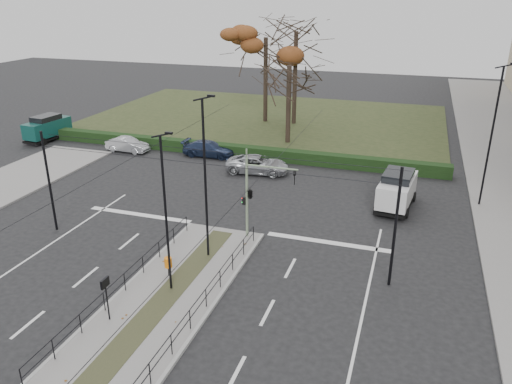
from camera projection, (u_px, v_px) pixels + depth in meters
ground at (190, 272)px, 25.05m from camera, size 140.00×140.00×0.00m
median_island at (166, 298)px, 22.82m from camera, size 4.40×15.00×0.14m
park at (265, 119)px, 54.97m from camera, size 38.00×26.00×0.10m
hedge at (219, 149)px, 42.99m from camera, size 38.00×1.00×1.00m
median_railing at (164, 282)px, 22.39m from camera, size 4.14×13.24×0.92m
catenary at (200, 198)px, 25.20m from camera, size 20.00×34.00×6.00m
traffic_light at (251, 192)px, 27.44m from camera, size 3.16×1.79×4.65m
litter_bin at (168, 263)px, 24.32m from camera, size 0.37×0.37×0.96m
info_panel at (105, 288)px, 20.66m from camera, size 0.11×0.52×2.01m
streetlamp_median_near at (166, 213)px, 22.02m from camera, size 0.64×0.13×7.61m
streetlamp_median_far at (206, 178)px, 24.81m from camera, size 0.71×0.15×8.53m
streetlamp_sidewalk at (492, 136)px, 31.05m from camera, size 0.76×0.16×9.10m
parked_car_second at (127, 145)px, 43.76m from camera, size 3.86×1.44×1.26m
parked_car_third at (209, 149)px, 42.53m from camera, size 4.59×1.95×1.32m
parked_car_fourth at (258, 164)px, 38.63m from camera, size 5.06×2.73×1.35m
white_van at (397, 189)px, 32.20m from camera, size 2.51×4.76×2.44m
green_van at (47, 127)px, 46.92m from camera, size 2.27×4.83×2.39m
rust_tree at (266, 37)px, 50.77m from camera, size 8.94×8.94×11.43m
bare_tree_center at (296, 38)px, 49.84m from camera, size 7.03×7.03×12.45m
bare_tree_near at (289, 71)px, 44.04m from camera, size 6.26×6.26×9.31m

